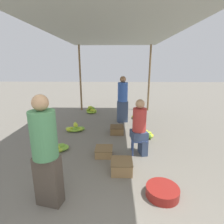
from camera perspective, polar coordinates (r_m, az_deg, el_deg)
The scene contains 16 objects.
canopy_post_back_left at distance 7.83m, azimuth -10.29°, elevation 10.60°, with size 0.08×0.08×2.78m, color olive.
canopy_post_back_right at distance 7.79m, azimuth 12.05°, elevation 10.49°, with size 0.08×0.08×2.78m, color olive.
canopy_tarp at distance 4.64m, azimuth 0.33°, elevation 25.36°, with size 3.38×6.56×0.04m, color #9EA399.
vendor_foreground at distance 2.60m, azimuth -20.90°, elevation -11.83°, with size 0.41×0.41×1.63m.
stool at distance 4.08m, azimuth 8.66°, elevation -9.38°, with size 0.34×0.34×0.37m.
vendor_seated at distance 3.95m, azimuth 9.12°, elevation -4.72°, with size 0.40×0.40×1.27m.
basin_black at distance 3.09m, azimuth 16.13°, elevation -23.65°, with size 0.51×0.51×0.15m.
banana_pile_left_0 at distance 4.45m, azimuth -16.96°, elevation -11.06°, with size 0.43×0.47×0.16m.
banana_pile_left_1 at distance 5.54m, azimuth -12.02°, elevation -5.22°, with size 0.64×0.45×0.26m.
banana_pile_left_2 at distance 7.46m, azimuth -6.70°, elevation 0.52°, with size 0.49×0.45×0.31m.
banana_pile_right_0 at distance 5.06m, azimuth 11.08°, elevation -7.18°, with size 0.42×0.45×0.22m.
banana_pile_right_1 at distance 6.78m, azimuth 8.12°, elevation -1.13°, with size 0.41×0.49×0.23m.
crate_near at distance 5.22m, azimuth 1.63°, elevation -5.84°, with size 0.40×0.40×0.22m.
crate_mid at distance 4.03m, azimuth -2.64°, elevation -12.79°, with size 0.39×0.39×0.19m.
crate_far at distance 3.47m, azimuth 3.16°, elevation -17.28°, with size 0.41×0.41×0.24m.
shopper_walking_mid at distance 6.09m, azimuth 3.49°, elevation 4.31°, with size 0.40×0.40×1.61m.
Camera 1 is at (0.11, -1.18, 1.98)m, focal length 28.00 mm.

